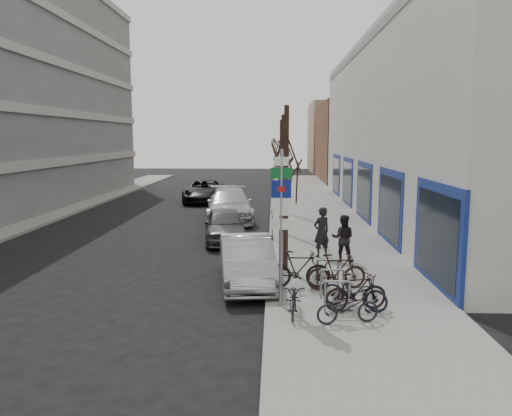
# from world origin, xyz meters

# --- Properties ---
(ground) EXTENTS (120.00, 120.00, 0.00)m
(ground) POSITION_xyz_m (0.00, 0.00, 0.00)
(ground) COLOR black
(ground) RESTS_ON ground
(sidewalk_east) EXTENTS (5.00, 70.00, 0.15)m
(sidewalk_east) POSITION_xyz_m (4.50, 10.00, 0.07)
(sidewalk_east) COLOR slate
(sidewalk_east) RESTS_ON ground
(brick_building_far) EXTENTS (12.00, 14.00, 8.00)m
(brick_building_far) POSITION_xyz_m (13.00, 40.00, 4.00)
(brick_building_far) COLOR brown
(brick_building_far) RESTS_ON ground
(tan_building_far) EXTENTS (13.00, 12.00, 9.00)m
(tan_building_far) POSITION_xyz_m (13.50, 55.00, 4.50)
(tan_building_far) COLOR #937A5B
(tan_building_far) RESTS_ON ground
(highway_sign_pole) EXTENTS (0.55, 0.10, 4.20)m
(highway_sign_pole) POSITION_xyz_m (2.40, -0.01, 2.46)
(highway_sign_pole) COLOR gray
(highway_sign_pole) RESTS_ON ground
(bike_rack) EXTENTS (0.66, 2.26, 0.83)m
(bike_rack) POSITION_xyz_m (3.80, 0.60, 0.66)
(bike_rack) COLOR gray
(bike_rack) RESTS_ON sidewalk_east
(tree_near) EXTENTS (1.80, 1.80, 5.50)m
(tree_near) POSITION_xyz_m (2.60, 3.50, 4.10)
(tree_near) COLOR black
(tree_near) RESTS_ON ground
(tree_mid) EXTENTS (1.80, 1.80, 5.50)m
(tree_mid) POSITION_xyz_m (2.60, 10.00, 4.10)
(tree_mid) COLOR black
(tree_mid) RESTS_ON ground
(tree_far) EXTENTS (1.80, 1.80, 5.50)m
(tree_far) POSITION_xyz_m (2.60, 16.50, 4.10)
(tree_far) COLOR black
(tree_far) RESTS_ON ground
(meter_front) EXTENTS (0.10, 0.08, 1.27)m
(meter_front) POSITION_xyz_m (2.15, 3.00, 0.92)
(meter_front) COLOR gray
(meter_front) RESTS_ON sidewalk_east
(meter_mid) EXTENTS (0.10, 0.08, 1.27)m
(meter_mid) POSITION_xyz_m (2.15, 8.50, 0.92)
(meter_mid) COLOR gray
(meter_mid) RESTS_ON sidewalk_east
(meter_back) EXTENTS (0.10, 0.08, 1.27)m
(meter_back) POSITION_xyz_m (2.15, 14.00, 0.92)
(meter_back) COLOR gray
(meter_back) RESTS_ON sidewalk_east
(bike_near_left) EXTENTS (0.57, 1.57, 0.94)m
(bike_near_left) POSITION_xyz_m (2.72, -0.66, 0.62)
(bike_near_left) COLOR black
(bike_near_left) RESTS_ON sidewalk_east
(bike_near_right) EXTENTS (1.72, 0.85, 1.00)m
(bike_near_right) POSITION_xyz_m (4.29, -0.33, 0.65)
(bike_near_right) COLOR black
(bike_near_right) RESTS_ON sidewalk_east
(bike_mid_curb) EXTENTS (1.77, 1.22, 1.05)m
(bike_mid_curb) POSITION_xyz_m (4.28, -0.18, 0.67)
(bike_mid_curb) COLOR black
(bike_mid_curb) RESTS_ON sidewalk_east
(bike_mid_inner) EXTENTS (1.87, 0.57, 1.14)m
(bike_mid_inner) POSITION_xyz_m (2.94, 1.52, 0.72)
(bike_mid_inner) COLOR black
(bike_mid_inner) RESTS_ON sidewalk_east
(bike_far_curb) EXTENTS (1.59, 0.78, 0.93)m
(bike_far_curb) POSITION_xyz_m (3.96, -1.22, 0.61)
(bike_far_curb) COLOR black
(bike_far_curb) RESTS_ON sidewalk_east
(bike_far_inner) EXTENTS (1.85, 0.89, 1.08)m
(bike_far_inner) POSITION_xyz_m (4.02, 1.42, 0.69)
(bike_far_inner) COLOR black
(bike_far_inner) RESTS_ON sidewalk_east
(parked_car_front) EXTENTS (2.14, 4.61, 1.46)m
(parked_car_front) POSITION_xyz_m (1.38, 2.34, 0.73)
(parked_car_front) COLOR #A2A3A7
(parked_car_front) RESTS_ON ground
(parked_car_mid) EXTENTS (2.31, 4.50, 1.47)m
(parked_car_mid) POSITION_xyz_m (0.09, 8.64, 0.73)
(parked_car_mid) COLOR #47474C
(parked_car_mid) RESTS_ON ground
(parked_car_back) EXTENTS (3.04, 6.17, 1.72)m
(parked_car_back) POSITION_xyz_m (-0.20, 14.14, 0.86)
(parked_car_back) COLOR #B0B0B5
(parked_car_back) RESTS_ON ground
(lane_car) EXTENTS (2.83, 5.70, 1.55)m
(lane_car) POSITION_xyz_m (-2.70, 22.02, 0.78)
(lane_car) COLOR black
(lane_car) RESTS_ON ground
(pedestrian_near) EXTENTS (0.80, 0.72, 1.84)m
(pedestrian_near) POSITION_xyz_m (3.95, 5.40, 1.07)
(pedestrian_near) COLOR black
(pedestrian_near) RESTS_ON sidewalk_east
(pedestrian_far) EXTENTS (0.69, 0.53, 1.68)m
(pedestrian_far) POSITION_xyz_m (4.65, 4.78, 0.99)
(pedestrian_far) COLOR black
(pedestrian_far) RESTS_ON sidewalk_east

